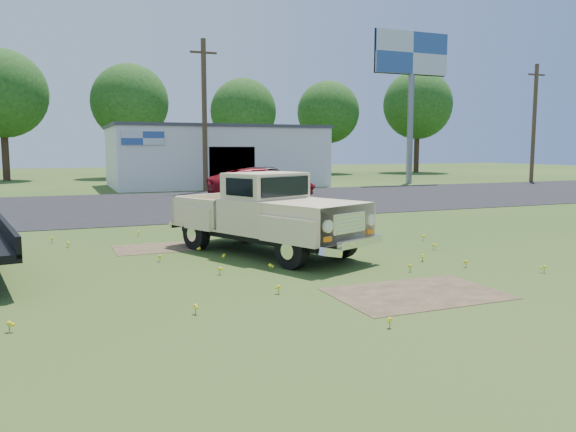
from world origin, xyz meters
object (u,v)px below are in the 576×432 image
Objects in this scene: vintage_pickup_truck at (266,213)px; red_pickup at (262,183)px; billboard at (411,66)px; dark_sedan at (268,180)px.

vintage_pickup_truck reaches higher than red_pickup.
vintage_pickup_truck is (-19.65, -22.35, -7.53)m from billboard.
billboard reaches higher than vintage_pickup_truck.
vintage_pickup_truck is at bearing -131.32° from billboard.
vintage_pickup_truck is 17.85m from dark_sedan.
billboard is at bearing -56.99° from red_pickup.
dark_sedan is (1.11, 2.00, 0.05)m from red_pickup.
billboard is at bearing -58.57° from dark_sedan.
red_pickup is at bearing 159.30° from dark_sedan.
billboard is 16.39m from dark_sedan.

